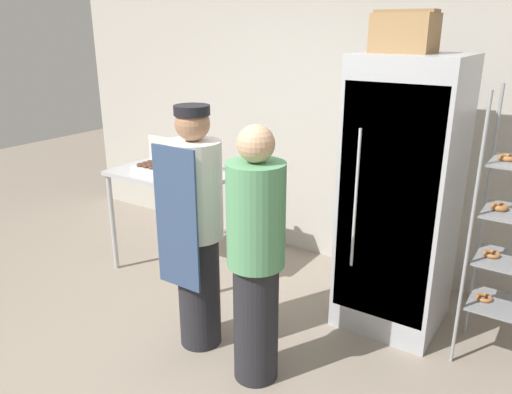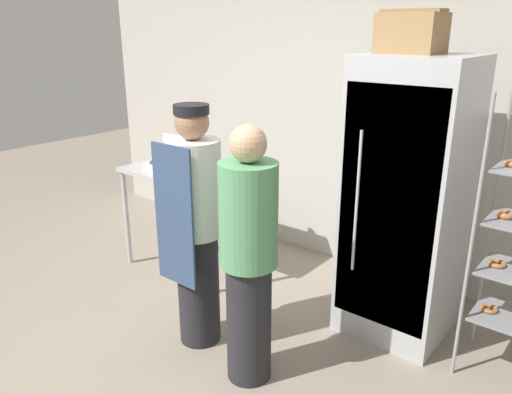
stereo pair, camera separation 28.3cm
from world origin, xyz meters
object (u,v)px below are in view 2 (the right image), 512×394
at_px(refrigerator, 407,202).
at_px(cardboard_storage_box, 412,32).
at_px(donut_box, 165,164).
at_px(blender_pitcher, 211,156).
at_px(binder_stack, 193,174).
at_px(person_customer, 249,258).
at_px(person_baker, 195,226).

relative_size(refrigerator, cardboard_storage_box, 5.10).
height_order(donut_box, blender_pitcher, blender_pitcher).
bearing_deg(binder_stack, person_customer, -29.77).
distance_m(cardboard_storage_box, person_baker, 1.84).
distance_m(blender_pitcher, binder_stack, 0.33).
relative_size(donut_box, binder_stack, 0.88).
xyz_separation_m(person_baker, person_customer, (0.52, -0.08, -0.04)).
height_order(donut_box, person_baker, person_baker).
xyz_separation_m(blender_pitcher, person_customer, (1.20, -0.95, -0.24)).
bearing_deg(person_baker, donut_box, 147.61).
relative_size(binder_stack, person_customer, 0.20).
distance_m(person_baker, person_customer, 0.53).
height_order(donut_box, cardboard_storage_box, cardboard_storage_box).
xyz_separation_m(donut_box, blender_pitcher, (0.36, 0.21, 0.08)).
xyz_separation_m(refrigerator, binder_stack, (-1.60, -0.47, 0.01)).
bearing_deg(refrigerator, cardboard_storage_box, 173.99).
relative_size(refrigerator, person_customer, 1.21).
xyz_separation_m(donut_box, cardboard_storage_box, (1.97, 0.37, 1.10)).
bearing_deg(donut_box, blender_pitcher, 30.02).
height_order(donut_box, person_customer, person_customer).
relative_size(refrigerator, donut_box, 6.83).
bearing_deg(person_customer, person_baker, 171.07).
distance_m(blender_pitcher, person_customer, 1.55).
xyz_separation_m(cardboard_storage_box, person_customer, (-0.40, -1.11, -1.25)).
relative_size(blender_pitcher, binder_stack, 0.90).
xyz_separation_m(binder_stack, person_customer, (1.11, -0.64, -0.16)).
relative_size(blender_pitcher, cardboard_storage_box, 0.76).
xyz_separation_m(donut_box, binder_stack, (0.45, -0.10, 0.01)).
bearing_deg(binder_stack, cardboard_storage_box, 17.50).
bearing_deg(donut_box, person_customer, -25.37).
bearing_deg(person_baker, binder_stack, 136.70).
bearing_deg(binder_stack, blender_pitcher, 105.97).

